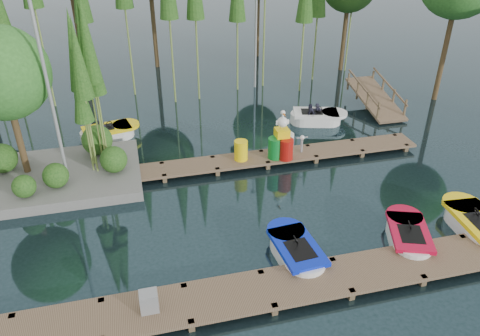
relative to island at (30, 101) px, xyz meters
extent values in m
plane|color=#1F3339|center=(6.30, -3.29, -3.18)|extent=(90.00, 90.00, 0.00)
cube|color=brown|center=(6.30, -7.79, -2.93)|extent=(18.00, 1.50, 0.10)
cube|color=brown|center=(-0.15, -7.16, -3.13)|extent=(0.16, 0.16, 0.50)
cube|color=brown|center=(2.00, -7.16, -3.13)|extent=(0.16, 0.16, 0.50)
cube|color=brown|center=(4.15, -8.42, -3.13)|extent=(0.16, 0.16, 0.50)
cube|color=brown|center=(4.15, -7.16, -3.13)|extent=(0.16, 0.16, 0.50)
cube|color=brown|center=(6.30, -8.42, -3.13)|extent=(0.16, 0.16, 0.50)
cube|color=brown|center=(6.30, -7.16, -3.13)|extent=(0.16, 0.16, 0.50)
cube|color=brown|center=(8.45, -8.42, -3.13)|extent=(0.16, 0.16, 0.50)
cube|color=brown|center=(8.45, -7.16, -3.13)|extent=(0.16, 0.16, 0.50)
cube|color=brown|center=(10.60, -8.42, -3.13)|extent=(0.16, 0.16, 0.50)
cube|color=brown|center=(10.60, -7.16, -3.13)|extent=(0.16, 0.16, 0.50)
cube|color=brown|center=(12.75, -7.16, -3.13)|extent=(0.16, 0.16, 0.50)
cube|color=brown|center=(7.30, -0.79, -2.93)|extent=(15.00, 1.20, 0.10)
cube|color=brown|center=(0.20, -1.27, -3.13)|extent=(0.16, 0.16, 0.50)
cube|color=brown|center=(0.20, -0.31, -3.13)|extent=(0.16, 0.16, 0.50)
cube|color=brown|center=(2.23, -1.27, -3.13)|extent=(0.16, 0.16, 0.50)
cube|color=brown|center=(2.23, -0.31, -3.13)|extent=(0.16, 0.16, 0.50)
cube|color=brown|center=(4.26, -1.27, -3.13)|extent=(0.16, 0.16, 0.50)
cube|color=brown|center=(4.26, -0.31, -3.13)|extent=(0.16, 0.16, 0.50)
cube|color=brown|center=(6.28, -1.27, -3.13)|extent=(0.16, 0.16, 0.50)
cube|color=brown|center=(6.28, -0.31, -3.13)|extent=(0.16, 0.16, 0.50)
cube|color=brown|center=(8.31, -1.27, -3.13)|extent=(0.16, 0.16, 0.50)
cube|color=brown|center=(8.31, -0.31, -3.13)|extent=(0.16, 0.16, 0.50)
cube|color=brown|center=(10.34, -1.27, -3.13)|extent=(0.16, 0.16, 0.50)
cube|color=brown|center=(10.34, -0.31, -3.13)|extent=(0.16, 0.16, 0.50)
cube|color=brown|center=(12.37, -1.27, -3.13)|extent=(0.16, 0.16, 0.50)
cube|color=brown|center=(12.37, -0.31, -3.13)|extent=(0.16, 0.16, 0.50)
cube|color=brown|center=(14.40, -1.27, -3.13)|extent=(0.16, 0.16, 0.50)
cube|color=brown|center=(14.40, -0.31, -3.13)|extent=(0.16, 0.16, 0.50)
cube|color=slate|center=(0.30, -0.29, -3.00)|extent=(6.20, 4.20, 0.42)
sphere|color=#2C5A1C|center=(-1.50, 0.31, -2.24)|extent=(1.10, 1.10, 1.10)
sphere|color=#2C5A1C|center=(0.50, -1.29, -2.34)|extent=(0.90, 0.90, 0.90)
sphere|color=#2C5A1C|center=(1.90, 0.91, -2.19)|extent=(1.20, 1.20, 1.20)
sphere|color=#2C5A1C|center=(-0.50, -1.69, -2.39)|extent=(0.80, 0.80, 0.80)
sphere|color=#2C5A1C|center=(2.50, -0.69, -2.29)|extent=(1.00, 1.00, 1.00)
cylinder|color=#48361E|center=(-0.70, 0.11, -1.18)|extent=(0.24, 0.24, 3.60)
sphere|color=#34762A|center=(-0.70, 0.11, 1.02)|extent=(3.20, 3.20, 3.20)
cylinder|color=olive|center=(2.04, 0.27, -0.22)|extent=(0.07, 0.07, 5.93)
cone|color=#2C5A1C|center=(2.04, 0.27, 1.86)|extent=(0.70, 0.70, 2.97)
cylinder|color=olive|center=(1.73, 0.11, -0.35)|extent=(0.07, 0.07, 5.66)
cone|color=#2C5A1C|center=(1.73, 0.11, 1.63)|extent=(0.70, 0.70, 2.83)
cylinder|color=olive|center=(2.23, 0.30, -0.57)|extent=(0.07, 0.07, 5.22)
cone|color=#2C5A1C|center=(2.23, 0.30, 1.26)|extent=(0.70, 0.70, 2.61)
cylinder|color=olive|center=(1.85, -0.51, -0.42)|extent=(0.07, 0.07, 5.53)
cone|color=#2C5A1C|center=(1.85, -0.51, 1.52)|extent=(0.70, 0.70, 2.76)
cylinder|color=olive|center=(1.71, -0.39, -1.18)|extent=(0.07, 0.07, 4.01)
cone|color=#2C5A1C|center=(1.71, -0.39, 0.23)|extent=(0.70, 0.70, 2.01)
cylinder|color=olive|center=(2.17, 0.16, -0.13)|extent=(0.07, 0.07, 6.11)
cone|color=#2C5A1C|center=(2.17, 0.16, 2.01)|extent=(0.70, 0.70, 3.05)
cylinder|color=#48361E|center=(19.04, 3.61, -0.15)|extent=(0.26, 0.26, 6.06)
cylinder|color=#48361E|center=(16.28, 9.35, -0.67)|extent=(0.26, 0.26, 5.02)
cylinder|color=#48361E|center=(12.04, 13.41, -0.53)|extent=(0.26, 0.26, 5.31)
cylinder|color=#48361E|center=(5.30, 12.74, 0.05)|extent=(0.26, 0.26, 6.46)
cylinder|color=#48361E|center=(0.88, 12.71, 0.24)|extent=(0.26, 0.26, 6.85)
cylinder|color=olive|center=(-1.86, 6.94, 0.55)|extent=(0.09, 0.09, 7.48)
cylinder|color=olive|center=(-0.41, 7.53, 1.65)|extent=(0.09, 0.09, 9.66)
cylinder|color=olive|center=(1.62, 8.54, 0.66)|extent=(0.09, 0.09, 7.69)
cylinder|color=olive|center=(3.67, 8.19, 1.31)|extent=(0.09, 0.09, 8.99)
cylinder|color=olive|center=(5.66, 6.58, 1.03)|extent=(0.09, 0.09, 8.44)
cylinder|color=olive|center=(6.95, 6.71, 0.93)|extent=(0.09, 0.09, 8.22)
cylinder|color=olive|center=(9.25, 7.58, 0.52)|extent=(0.09, 0.09, 7.41)
cylinder|color=olive|center=(12.54, 6.54, 0.52)|extent=(0.09, 0.09, 7.40)
cylinder|color=olive|center=(13.93, 8.13, 0.39)|extent=(0.09, 0.09, 7.14)
cylinder|color=gray|center=(0.80, -0.79, 0.32)|extent=(0.12, 0.12, 7.00)
cylinder|color=gray|center=(10.30, 7.71, 0.32)|extent=(0.12, 0.12, 7.00)
cube|color=brown|center=(15.30, 3.21, -2.63)|extent=(1.50, 3.94, 0.95)
cube|color=brown|center=(14.60, 1.61, -2.59)|extent=(0.08, 0.08, 0.90)
cube|color=brown|center=(14.60, 2.71, -2.48)|extent=(0.08, 0.08, 0.90)
cube|color=brown|center=(14.60, 3.81, -2.37)|extent=(0.08, 0.08, 0.90)
cube|color=brown|center=(14.60, 4.91, -2.26)|extent=(0.08, 0.08, 0.90)
cube|color=brown|center=(14.60, 3.21, -2.03)|extent=(0.06, 3.54, 0.83)
cube|color=brown|center=(16.00, 1.61, -2.59)|extent=(0.08, 0.08, 0.90)
cube|color=brown|center=(16.00, 2.71, -2.48)|extent=(0.08, 0.08, 0.90)
cube|color=brown|center=(16.00, 3.81, -2.37)|extent=(0.08, 0.08, 0.90)
cube|color=brown|center=(16.00, 4.91, -2.26)|extent=(0.08, 0.08, 0.90)
cube|color=brown|center=(16.00, 3.21, -2.03)|extent=(0.06, 3.54, 0.83)
cube|color=white|center=(7.56, -6.61, -2.99)|extent=(1.23, 1.24, 0.52)
cylinder|color=white|center=(7.52, -6.03, -2.99)|extent=(1.23, 1.23, 0.52)
cylinder|color=white|center=(7.61, -7.18, -2.99)|extent=(1.23, 1.23, 0.52)
cube|color=#0720C4|center=(7.56, -6.61, -2.71)|extent=(1.31, 2.07, 0.13)
cylinder|color=#0720C4|center=(7.50, -5.77, -2.71)|extent=(1.25, 1.25, 0.13)
cube|color=black|center=(7.58, -6.80, -2.66)|extent=(0.78, 0.99, 0.06)
torus|color=black|center=(7.55, -6.47, -2.52)|extent=(0.16, 0.27, 0.25)
cube|color=white|center=(11.14, -6.75, -3.00)|extent=(1.44, 1.44, 0.51)
cylinder|color=white|center=(11.34, -6.22, -3.00)|extent=(1.43, 1.43, 0.51)
cylinder|color=white|center=(10.95, -7.28, -3.00)|extent=(1.43, 1.43, 0.51)
cube|color=#BA092A|center=(11.14, -6.75, -2.72)|extent=(1.74, 2.22, 0.13)
cylinder|color=#BA092A|center=(11.42, -5.98, -2.72)|extent=(1.46, 1.46, 0.13)
cube|color=black|center=(11.08, -6.93, -2.68)|extent=(0.97, 1.10, 0.06)
torus|color=black|center=(11.19, -6.62, -2.53)|extent=(0.22, 0.29, 0.25)
cube|color=white|center=(13.54, -6.77, -2.98)|extent=(1.31, 1.32, 0.56)
cylinder|color=white|center=(13.59, -6.15, -2.98)|extent=(1.31, 1.31, 0.56)
cube|color=yellow|center=(13.54, -6.77, -2.68)|extent=(1.40, 2.21, 0.14)
cylinder|color=yellow|center=(13.61, -5.88, -2.68)|extent=(1.34, 1.34, 0.14)
torus|color=black|center=(13.55, -6.62, -2.47)|extent=(0.17, 0.29, 0.27)
cube|color=white|center=(2.20, 3.01, -2.99)|extent=(1.39, 1.38, 0.53)
cylinder|color=white|center=(2.78, 3.13, -2.99)|extent=(1.38, 1.38, 0.53)
cylinder|color=white|center=(1.63, 2.89, -2.99)|extent=(1.38, 1.38, 0.53)
cube|color=yellow|center=(2.20, 3.01, -2.70)|extent=(2.23, 1.59, 0.14)
cylinder|color=yellow|center=(3.04, 3.19, -2.70)|extent=(1.41, 1.41, 0.14)
cube|color=black|center=(2.02, 2.97, -2.66)|extent=(1.09, 0.91, 0.06)
torus|color=black|center=(2.35, 3.04, -2.51)|extent=(0.29, 0.20, 0.26)
imported|color=#1E1E2D|center=(1.97, 2.96, -2.42)|extent=(0.48, 0.40, 0.94)
cube|color=white|center=(11.77, 2.35, -2.99)|extent=(1.48, 1.47, 0.54)
cylinder|color=white|center=(12.35, 2.18, -2.99)|extent=(1.47, 1.47, 0.54)
cylinder|color=white|center=(11.20, 2.51, -2.99)|extent=(1.47, 1.47, 0.54)
cube|color=white|center=(11.77, 2.35, -2.69)|extent=(2.32, 1.73, 0.14)
cylinder|color=white|center=(12.61, 2.10, -2.69)|extent=(1.50, 1.50, 0.14)
cube|color=black|center=(11.58, 2.40, -2.64)|extent=(1.14, 0.98, 0.06)
torus|color=black|center=(11.91, 2.30, -2.49)|extent=(0.30, 0.22, 0.26)
imported|color=#1E1E2D|center=(11.53, 2.41, -2.44)|extent=(0.46, 0.39, 0.89)
imported|color=#1E1E2D|center=(11.96, 2.65, -2.50)|extent=(0.36, 0.30, 0.67)
cube|color=gray|center=(3.20, -7.79, -2.61)|extent=(0.46, 0.38, 0.56)
cylinder|color=yellow|center=(7.34, -0.79, -2.48)|extent=(0.53, 0.53, 0.80)
cylinder|color=#0C7325|center=(8.69, -0.99, -2.46)|extent=(0.57, 0.57, 0.85)
cylinder|color=silver|center=(9.25, -0.70, -2.46)|extent=(0.57, 0.57, 0.85)
cylinder|color=#A8110C|center=(9.07, -1.18, -2.46)|extent=(0.57, 0.57, 0.85)
cube|color=yellow|center=(8.97, -0.89, -1.86)|extent=(0.52, 0.52, 0.33)
sphere|color=white|center=(8.97, -0.89, -1.41)|extent=(0.42, 0.42, 0.42)
cylinder|color=white|center=(8.97, -0.89, -1.18)|extent=(0.09, 0.09, 0.28)
sphere|color=white|center=(8.97, -0.89, -1.01)|extent=(0.19, 0.19, 0.19)
cone|color=orange|center=(8.97, -1.08, -1.03)|extent=(0.09, 0.28, 0.09)
cube|color=white|center=(8.97, -0.89, -1.41)|extent=(0.52, 0.06, 0.17)
cylinder|color=gray|center=(9.88, -0.79, -2.60)|extent=(0.09, 0.09, 0.56)
sphere|color=white|center=(9.88, -0.79, -2.23)|extent=(0.19, 0.19, 0.19)
cube|color=gray|center=(9.88, -0.79, -2.23)|extent=(0.47, 0.04, 0.04)
cone|color=orange|center=(9.88, -0.90, -2.23)|extent=(0.04, 0.09, 0.04)
camera|label=1|loc=(3.36, -16.49, 6.12)|focal=35.00mm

